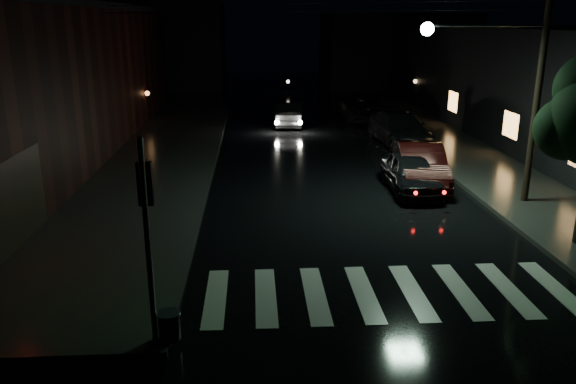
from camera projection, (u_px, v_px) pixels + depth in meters
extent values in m
plane|color=black|center=(266.00, 306.00, 13.06)|extent=(120.00, 120.00, 0.00)
cube|color=#282826|center=(151.00, 162.00, 26.09)|extent=(6.00, 44.00, 0.15)
cube|color=#282826|center=(466.00, 157.00, 26.99)|extent=(4.00, 44.00, 0.15)
cube|color=black|center=(4.00, 83.00, 26.58)|extent=(10.00, 36.00, 7.00)
cube|color=black|center=(571.00, 85.00, 30.36)|extent=(10.00, 40.00, 6.00)
cube|color=black|center=(151.00, 46.00, 54.22)|extent=(14.00, 10.00, 8.00)
cube|color=black|center=(395.00, 50.00, 55.79)|extent=(14.00, 10.00, 7.00)
cube|color=beige|center=(388.00, 292.00, 13.71)|extent=(9.00, 3.00, 0.01)
cylinder|color=slate|center=(148.00, 243.00, 10.83)|extent=(0.12, 0.12, 4.20)
cylinder|color=black|center=(169.00, 327.00, 11.38)|extent=(0.44, 0.44, 0.55)
cylinder|color=slate|center=(169.00, 314.00, 11.30)|extent=(0.48, 0.48, 0.04)
cube|color=black|center=(145.00, 184.00, 10.66)|extent=(0.28, 0.16, 0.85)
sphere|color=#0CFF33|center=(147.00, 195.00, 10.82)|extent=(0.20, 0.20, 0.20)
sphere|color=black|center=(567.00, 129.00, 15.80)|extent=(1.80, 1.80, 1.80)
cylinder|color=black|center=(539.00, 88.00, 19.08)|extent=(0.24, 0.24, 8.00)
cylinder|color=slate|center=(488.00, 26.00, 18.36)|extent=(4.00, 0.08, 0.08)
sphere|color=#BFFFD8|center=(427.00, 29.00, 18.27)|extent=(0.44, 0.44, 0.44)
imported|color=black|center=(411.00, 173.00, 21.59)|extent=(1.83, 4.36, 1.47)
imported|color=black|center=(420.00, 165.00, 22.45)|extent=(2.40, 5.18, 1.64)
imported|color=black|center=(400.00, 128.00, 30.01)|extent=(2.85, 5.89, 1.65)
imported|color=black|center=(362.00, 107.00, 37.34)|extent=(2.80, 5.85, 1.61)
imported|color=black|center=(289.00, 114.00, 35.17)|extent=(1.93, 4.63, 1.49)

